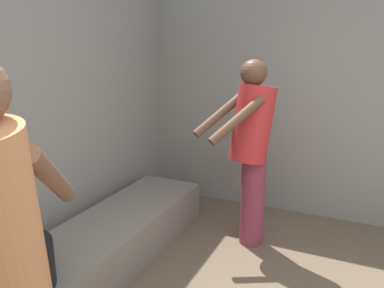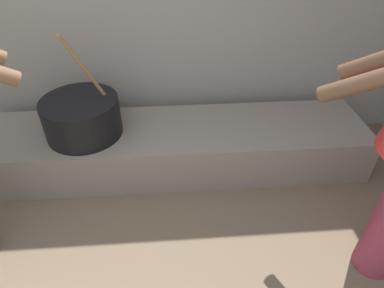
% 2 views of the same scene
% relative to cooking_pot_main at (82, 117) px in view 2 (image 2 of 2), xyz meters
% --- Properties ---
extents(hearth_ledge, '(2.70, 0.60, 0.34)m').
position_rel_cooking_pot_main_xyz_m(hearth_ledge, '(0.61, 0.01, -0.30)').
color(hearth_ledge, slate).
rests_on(hearth_ledge, ground_plane).
extents(cooking_pot_main, '(0.50, 0.50, 0.71)m').
position_rel_cooking_pot_main_xyz_m(cooking_pot_main, '(0.00, 0.00, 0.00)').
color(cooking_pot_main, black).
rests_on(cooking_pot_main, hearth_ledge).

